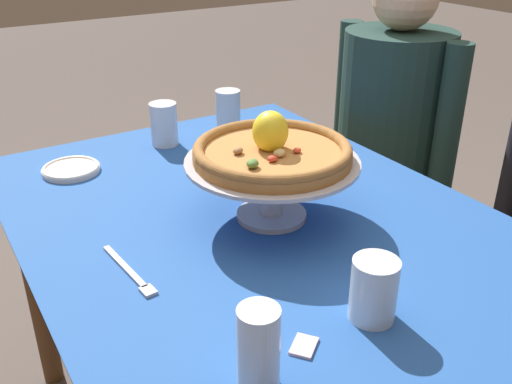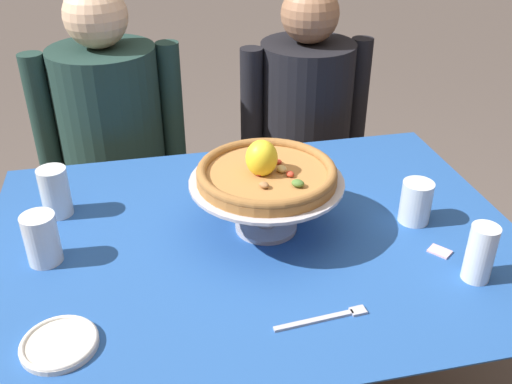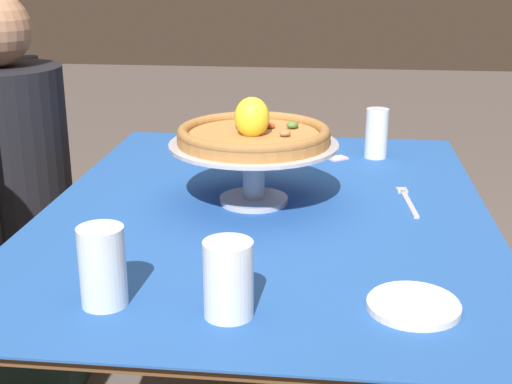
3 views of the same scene
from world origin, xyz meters
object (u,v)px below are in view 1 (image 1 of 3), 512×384
(water_glass_side_left, at_px, (164,127))
(sugar_packet, at_px, (304,346))
(water_glass_front_right, at_px, (259,353))
(diner_left, at_px, (388,154))
(water_glass_back_left, at_px, (228,115))
(side_plate, at_px, (71,169))
(pizza, at_px, (272,150))
(dinner_fork, at_px, (131,273))
(water_glass_side_right, at_px, (373,293))
(pizza_stand, at_px, (272,176))

(water_glass_side_left, xyz_separation_m, sugar_packet, (0.91, -0.17, -0.05))
(water_glass_front_right, distance_m, diner_left, 1.32)
(water_glass_back_left, xyz_separation_m, side_plate, (0.04, -0.49, -0.05))
(pizza, bearing_deg, water_glass_front_right, -35.25)
(pizza, bearing_deg, diner_left, 117.53)
(dinner_fork, bearing_deg, water_glass_side_right, 41.96)
(pizza_stand, relative_size, water_glass_side_right, 3.38)
(water_glass_front_right, xyz_separation_m, side_plate, (-0.89, -0.02, -0.05))
(water_glass_side_right, relative_size, dinner_fork, 0.55)
(water_glass_side_right, xyz_separation_m, water_glass_front_right, (0.03, -0.24, 0.01))
(water_glass_side_left, relative_size, water_glass_back_left, 0.93)
(water_glass_side_left, bearing_deg, dinner_fork, -29.39)
(pizza, distance_m, water_glass_side_right, 0.40)
(pizza_stand, distance_m, diner_left, 0.87)
(water_glass_side_right, bearing_deg, dinner_fork, -138.04)
(water_glass_back_left, bearing_deg, water_glass_front_right, -26.95)
(water_glass_back_left, relative_size, dinner_fork, 0.66)
(pizza_stand, relative_size, side_plate, 2.53)
(pizza_stand, xyz_separation_m, pizza, (-0.00, -0.00, 0.06))
(sugar_packet, bearing_deg, side_plate, -171.83)
(water_glass_front_right, xyz_separation_m, diner_left, (-0.80, 1.03, -0.21))
(water_glass_front_right, bearing_deg, diner_left, 127.73)
(pizza, distance_m, dinner_fork, 0.39)
(water_glass_back_left, xyz_separation_m, water_glass_front_right, (0.93, -0.47, 0.00))
(pizza_stand, distance_m, sugar_packet, 0.44)
(pizza, relative_size, water_glass_side_left, 2.74)
(water_glass_side_right, relative_size, water_glass_front_right, 0.82)
(pizza_stand, height_order, pizza, pizza)
(dinner_fork, distance_m, diner_left, 1.18)
(pizza, height_order, diner_left, diner_left)
(dinner_fork, bearing_deg, water_glass_back_left, 136.80)
(pizza_stand, height_order, water_glass_side_left, pizza_stand)
(water_glass_side_left, bearing_deg, water_glass_front_right, -15.91)
(side_plate, distance_m, dinner_fork, 0.53)
(water_glass_side_right, height_order, sugar_packet, water_glass_side_right)
(dinner_fork, bearing_deg, water_glass_side_left, 150.61)
(sugar_packet, bearing_deg, water_glass_front_right, -73.59)
(water_glass_side_left, bearing_deg, water_glass_back_left, 86.11)
(water_glass_back_left, distance_m, sugar_packet, 0.97)
(water_glass_front_right, bearing_deg, dinner_fork, -171.31)
(water_glass_side_right, xyz_separation_m, sugar_packet, (0.00, -0.14, -0.05))
(pizza_stand, bearing_deg, dinner_fork, -82.61)
(water_glass_back_left, distance_m, water_glass_front_right, 1.04)
(side_plate, bearing_deg, pizza, 33.01)
(water_glass_side_left, height_order, dinner_fork, water_glass_side_left)
(water_glass_side_right, bearing_deg, water_glass_side_left, 178.49)
(water_glass_side_left, bearing_deg, sugar_packet, -10.25)
(water_glass_back_left, bearing_deg, pizza_stand, -19.25)
(dinner_fork, bearing_deg, water_glass_front_right, 8.69)
(pizza_stand, bearing_deg, diner_left, 117.59)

